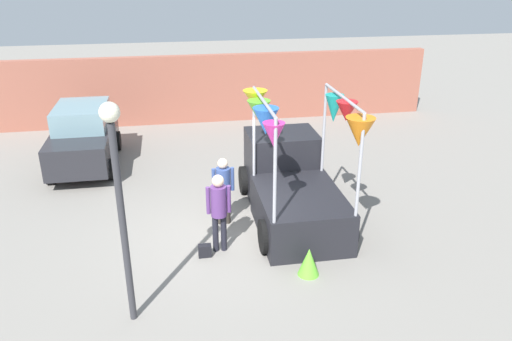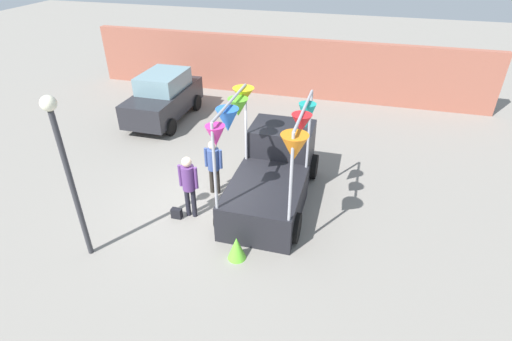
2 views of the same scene
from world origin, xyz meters
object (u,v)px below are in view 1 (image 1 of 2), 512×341
person_vendor (223,185)px  street_lamp (118,187)px  parked_car (84,136)px  person_customer (219,205)px  handbag (205,251)px  vendor_truck (290,179)px  folded_kite_bundle_lime (309,262)px

person_vendor → street_lamp: street_lamp is taller
parked_car → street_lamp: 8.04m
person_customer → handbag: size_ratio=6.45×
vendor_truck → folded_kite_bundle_lime: 2.77m
person_vendor → handbag: 1.76m
person_vendor → folded_kite_bundle_lime: size_ratio=2.82×
vendor_truck → person_customer: bearing=-142.7°
parked_car → person_vendor: size_ratio=2.36×
parked_car → person_customer: size_ratio=2.21×
handbag → street_lamp: (-1.42, -1.79, 2.46)m
vendor_truck → parked_car: vendor_truck is taller
vendor_truck → person_vendor: 1.71m
handbag → person_vendor: bearing=67.5°
parked_car → person_vendor: parked_car is taller
vendor_truck → handbag: 2.92m
person_vendor → vendor_truck: bearing=8.6°
person_customer → handbag: person_customer is taller
parked_car → handbag: size_ratio=14.29×
handbag → folded_kite_bundle_lime: bearing=-26.9°
person_customer → handbag: (-0.35, -0.20, -0.96)m
vendor_truck → street_lamp: size_ratio=1.05×
vendor_truck → person_vendor: size_ratio=2.46×
person_customer → handbag: 1.04m
person_customer → parked_car: bearing=122.2°
street_lamp → person_vendor: bearing=57.9°
person_customer → handbag: bearing=-150.3°
handbag → vendor_truck: bearing=36.2°
street_lamp → folded_kite_bundle_lime: (3.45, 0.76, -2.30)m
vendor_truck → parked_car: bearing=142.4°
person_vendor → folded_kite_bundle_lime: bearing=-59.2°
parked_car → folded_kite_bundle_lime: (5.24, -6.90, -0.64)m
parked_car → person_customer: bearing=-57.8°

